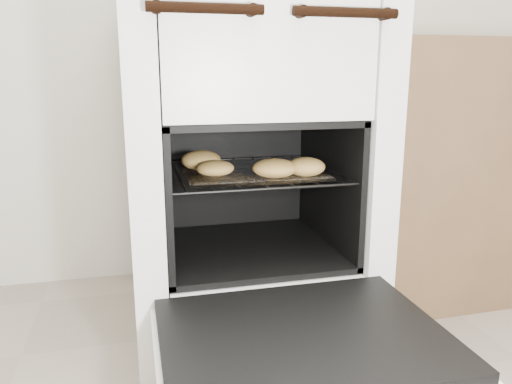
% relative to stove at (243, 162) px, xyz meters
% --- Properties ---
extents(stove, '(0.67, 0.75, 1.03)m').
position_rel_stove_xyz_m(stove, '(0.00, 0.00, 0.00)').
color(stove, white).
rests_on(stove, ground).
extents(oven_door, '(0.60, 0.47, 0.04)m').
position_rel_stove_xyz_m(oven_door, '(-0.00, -0.57, -0.28)').
color(oven_door, black).
rests_on(oven_door, stove).
extents(oven_rack, '(0.49, 0.47, 0.01)m').
position_rel_stove_xyz_m(oven_rack, '(0.00, -0.07, -0.02)').
color(oven_rack, black).
rests_on(oven_rack, stove).
extents(foil_sheet, '(0.38, 0.34, 0.01)m').
position_rel_stove_xyz_m(foil_sheet, '(-0.00, -0.10, -0.01)').
color(foil_sheet, silver).
rests_on(foil_sheet, oven_rack).
extents(baked_rolls, '(0.40, 0.30, 0.05)m').
position_rel_stove_xyz_m(baked_rolls, '(-0.02, -0.16, 0.02)').
color(baked_rolls, tan).
rests_on(baked_rolls, foil_sheet).
extents(counter, '(0.88, 0.59, 0.87)m').
position_rel_stove_xyz_m(counter, '(0.80, 0.11, -0.07)').
color(counter, brown).
rests_on(counter, ground).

